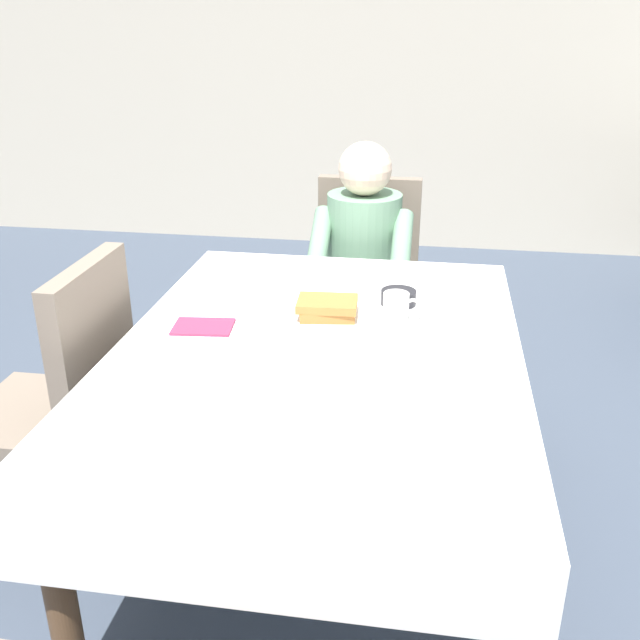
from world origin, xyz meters
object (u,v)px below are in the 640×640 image
(breakfast_stack, at_px, (327,308))
(bowl_butter, at_px, (398,297))
(cup_coffee, at_px, (397,307))
(syrup_pitcher, at_px, (259,295))
(diner_person, at_px, (363,255))
(plate_breakfast, at_px, (324,319))
(fork_left_of_plate, at_px, (260,319))
(chair_diner, at_px, (366,274))
(chair_left_side, at_px, (68,389))
(dining_table_main, at_px, (319,372))
(knife_right_of_plate, at_px, (388,328))
(spoon_near_edge, at_px, (316,365))

(breakfast_stack, bearing_deg, bowl_butter, 39.56)
(breakfast_stack, relative_size, cup_coffee, 1.63)
(breakfast_stack, distance_m, syrup_pitcher, 0.24)
(diner_person, bearing_deg, bowl_butter, 104.75)
(plate_breakfast, height_order, fork_left_of_plate, plate_breakfast)
(chair_diner, bearing_deg, chair_left_side, 56.05)
(diner_person, height_order, bowl_butter, diner_person)
(breakfast_stack, height_order, fork_left_of_plate, breakfast_stack)
(dining_table_main, xyz_separation_m, breakfast_stack, (-0.00, 0.16, 0.13))
(fork_left_of_plate, bearing_deg, chair_diner, -15.19)
(cup_coffee, relative_size, knife_right_of_plate, 0.57)
(plate_breakfast, relative_size, breakfast_stack, 1.52)
(chair_diner, xyz_separation_m, cup_coffee, (0.18, -0.98, 0.25))
(dining_table_main, relative_size, chair_diner, 1.64)
(spoon_near_edge, bearing_deg, syrup_pitcher, 117.79)
(plate_breakfast, bearing_deg, syrup_pitcher, 158.91)
(dining_table_main, bearing_deg, syrup_pitcher, 133.95)
(diner_person, bearing_deg, dining_table_main, 89.04)
(fork_left_of_plate, bearing_deg, chair_left_side, 99.33)
(chair_left_side, distance_m, plate_breakfast, 0.81)
(plate_breakfast, height_order, breakfast_stack, breakfast_stack)
(diner_person, distance_m, bowl_butter, 0.72)
(fork_left_of_plate, bearing_deg, dining_table_main, -126.65)
(cup_coffee, relative_size, fork_left_of_plate, 0.63)
(diner_person, xyz_separation_m, chair_left_side, (-0.79, -1.01, -0.14))
(knife_right_of_plate, distance_m, spoon_near_edge, 0.32)
(bowl_butter, relative_size, fork_left_of_plate, 0.61)
(dining_table_main, distance_m, chair_left_side, 0.78)
(syrup_pitcher, bearing_deg, chair_left_side, -156.84)
(chair_left_side, distance_m, fork_left_of_plate, 0.62)
(bowl_butter, bearing_deg, spoon_near_edge, -111.93)
(dining_table_main, relative_size, knife_right_of_plate, 7.62)
(dining_table_main, relative_size, chair_left_side, 1.64)
(chair_diner, bearing_deg, breakfast_stack, 88.96)
(plate_breakfast, bearing_deg, chair_diner, 88.56)
(plate_breakfast, relative_size, spoon_near_edge, 1.87)
(breakfast_stack, bearing_deg, fork_left_of_plate, -172.30)
(breakfast_stack, height_order, cup_coffee, cup_coffee)
(plate_breakfast, bearing_deg, diner_person, 88.30)
(diner_person, xyz_separation_m, knife_right_of_plate, (0.16, -0.88, 0.07))
(bowl_butter, height_order, spoon_near_edge, bowl_butter)
(breakfast_stack, xyz_separation_m, knife_right_of_plate, (0.18, -0.03, -0.04))
(dining_table_main, bearing_deg, fork_left_of_plate, 146.82)
(plate_breakfast, bearing_deg, cup_coffee, 11.94)
(plate_breakfast, distance_m, breakfast_stack, 0.04)
(diner_person, distance_m, knife_right_of_plate, 0.90)
(plate_breakfast, relative_size, bowl_butter, 2.55)
(bowl_butter, height_order, syrup_pitcher, syrup_pitcher)
(dining_table_main, xyz_separation_m, syrup_pitcher, (-0.22, 0.23, 0.13))
(chair_left_side, height_order, spoon_near_edge, chair_left_side)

